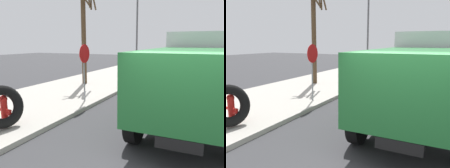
% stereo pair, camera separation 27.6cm
% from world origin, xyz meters
% --- Properties ---
extents(fire_hydrant, '(0.23, 0.51, 0.91)m').
position_xyz_m(fire_hydrant, '(0.47, 5.19, 0.64)').
color(fire_hydrant, red).
rests_on(fire_hydrant, sidewalk_curb).
extents(loose_tire, '(1.35, 0.90, 1.27)m').
position_xyz_m(loose_tire, '(0.28, 5.02, 0.79)').
color(loose_tire, black).
rests_on(loose_tire, sidewalk_curb).
extents(stop_sign, '(0.76, 0.08, 2.37)m').
position_xyz_m(stop_sign, '(3.90, 4.49, 1.80)').
color(stop_sign, gray).
rests_on(stop_sign, sidewalk_curb).
extents(dump_truck_green, '(7.02, 2.85, 3.00)m').
position_xyz_m(dump_truck_green, '(3.78, 0.16, 1.61)').
color(dump_truck_green, '#237033').
rests_on(dump_truck_green, ground).
extents(dump_truck_red, '(7.07, 2.97, 3.00)m').
position_xyz_m(dump_truck_red, '(14.61, 0.00, 1.61)').
color(dump_truck_red, red).
rests_on(dump_truck_red, ground).
extents(dump_truck_gray, '(7.01, 2.82, 3.00)m').
position_xyz_m(dump_truck_gray, '(25.43, 1.19, 1.61)').
color(dump_truck_gray, slate).
rests_on(dump_truck_gray, ground).
extents(dump_truck_blue, '(7.02, 2.84, 3.00)m').
position_xyz_m(dump_truck_blue, '(38.47, 1.23, 1.61)').
color(dump_truck_blue, '#1E3899').
rests_on(dump_truck_blue, ground).
extents(bare_tree, '(1.39, 1.27, 5.87)m').
position_xyz_m(bare_tree, '(7.44, 6.63, 3.31)').
color(bare_tree, '#4C3823').
rests_on(bare_tree, sidewalk_curb).
extents(street_light_pole, '(0.12, 0.12, 6.88)m').
position_xyz_m(street_light_pole, '(11.13, 4.64, 3.59)').
color(street_light_pole, '#595B5E').
rests_on(street_light_pole, sidewalk_curb).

